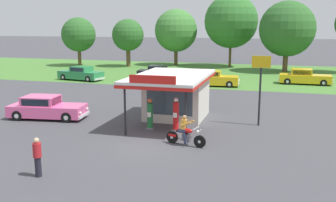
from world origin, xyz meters
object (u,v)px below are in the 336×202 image
Objects in this scene: gas_pump_offside at (176,116)px; parked_car_second_row_spare at (304,77)px; parked_car_back_row_centre_right at (81,74)px; bystander_admiring_sedan at (37,156)px; parked_car_back_row_left at (159,73)px; motorcycle_with_rider at (185,133)px; roadside_pole_sign at (261,78)px; gas_pump_nearside at (150,115)px; parked_car_back_row_far_right at (211,79)px; featured_classic_sedan at (46,108)px.

gas_pump_offside is 0.37× the size of parked_car_second_row_spare.
parked_car_back_row_centre_right is 27.69m from bystander_admiring_sedan.
parked_car_back_row_left is 0.92× the size of parked_car_back_row_centre_right.
roadside_pole_sign is at bearing 55.92° from motorcycle_with_rider.
gas_pump_nearside is at bearing 137.59° from motorcycle_with_rider.
gas_pump_nearside is 0.37× the size of parked_car_back_row_left.
gas_pump_nearside is 0.33× the size of parked_car_back_row_far_right.
featured_classic_sedan is 0.99× the size of parked_car_second_row_spare.
gas_pump_offside reaches higher than bystander_admiring_sedan.
gas_pump_nearside is at bearing -115.42° from parked_car_second_row_spare.
parked_car_back_row_left is at bearing 109.82° from gas_pump_offside.
parked_car_back_row_far_right is (0.80, 16.94, -0.13)m from gas_pump_nearside.
roadside_pole_sign is at bearing 8.26° from featured_classic_sedan.
gas_pump_nearside is 0.35× the size of featured_classic_sedan.
gas_pump_offside is at bearing 114.58° from motorcycle_with_rider.
featured_classic_sedan is 17.59m from parked_car_back_row_centre_right.
gas_pump_nearside is 20.89m from parked_car_back_row_left.
motorcycle_with_rider is 24.16m from parked_car_second_row_spare.
bystander_admiring_sedan is at bearing -104.51° from gas_pump_nearside.
featured_classic_sedan is at bearing 175.90° from gas_pump_offside.
parked_car_second_row_spare is (8.24, 20.63, -0.19)m from gas_pump_offside.
gas_pump_offside is at bearing 0.00° from gas_pump_nearside.
parked_car_back_row_centre_right is (-8.01, -3.04, -0.01)m from parked_car_back_row_left.
gas_pump_nearside is 16.96m from parked_car_back_row_far_right.
parked_car_back_row_centre_right is (-16.38, 19.52, 0.04)m from motorcycle_with_rider.
parked_car_second_row_spare is (7.11, 23.09, 0.05)m from motorcycle_with_rider.
parked_car_second_row_spare is 18.54m from roadside_pole_sign.
motorcycle_with_rider is 1.33× the size of bystander_admiring_sedan.
gas_pump_nearside is 3.65m from motorcycle_with_rider.
gas_pump_offside is 0.37× the size of parked_car_back_row_centre_right.
motorcycle_with_rider is 7.39m from bystander_admiring_sedan.
bystander_admiring_sedan is (-4.79, -5.63, 0.21)m from motorcycle_with_rider.
parked_car_back_row_far_right is 14.48m from parked_car_back_row_centre_right.
parked_car_back_row_left reaches higher than parked_car_back_row_centre_right.
bystander_admiring_sedan reaches higher than parked_car_back_row_left.
gas_pump_offside is 0.37× the size of featured_classic_sedan.
parked_car_back_row_far_right is at bearing -157.74° from parked_car_second_row_spare.
gas_pump_nearside is 0.43× the size of roadside_pole_sign.
motorcycle_with_rider reaches higher than parked_car_back_row_centre_right.
roadside_pole_sign is (19.80, -14.46, 2.24)m from parked_car_back_row_centre_right.
parked_car_second_row_spare is at bearing 68.23° from gas_pump_offside.
featured_classic_sedan is 3.20× the size of bystander_admiring_sedan.
motorcycle_with_rider is at bearing -124.08° from roadside_pole_sign.
parked_car_second_row_spare reaches higher than featured_classic_sedan.
parked_car_second_row_spare is at bearing 72.88° from motorcycle_with_rider.
gas_pump_offside is at bearing -111.77° from parked_car_second_row_spare.
parked_car_second_row_spare is at bearing 64.58° from gas_pump_nearside.
roadside_pole_sign is at bearing 29.73° from gas_pump_offside.
gas_pump_nearside reaches higher than bystander_admiring_sedan.
featured_classic_sedan is 1.24× the size of roadside_pole_sign.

